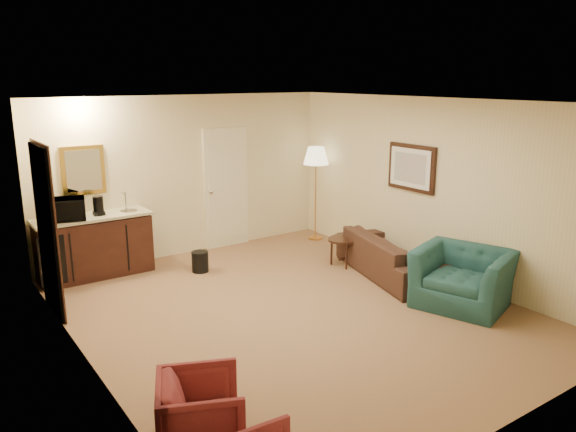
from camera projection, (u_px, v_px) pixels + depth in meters
The scene contains 11 objects.
ground at pixel (293, 311), 7.11m from camera, with size 6.00×6.00×0.00m, color #8E6848.
room_walls at pixel (253, 169), 7.25m from camera, with size 5.02×6.01×2.61m.
wetbar_cabinet at pixel (95, 246), 8.24m from camera, with size 1.64×0.58×0.92m, color #351811.
sofa at pixel (390, 249), 8.29m from camera, with size 2.05×0.60×0.80m, color black.
teal_armchair at pixel (463, 269), 7.17m from camera, with size 1.14×0.74×0.99m, color #1B4244.
rose_chair_near at pixel (201, 409), 4.42m from camera, with size 0.65×0.61×0.67m, color maroon.
coffee_table at pixel (349, 250), 8.85m from camera, with size 0.76×0.51×0.44m, color black.
floor_lamp at pixel (316, 193), 10.03m from camera, with size 0.45×0.45×1.69m, color gold.
waste_bin at pixel (200, 262), 8.49m from camera, with size 0.25×0.25×0.31m, color black.
microwave at pixel (64, 207), 7.84m from camera, with size 0.56×0.31×0.38m, color black.
coffee_maker at pixel (98, 206), 8.13m from camera, with size 0.15×0.15×0.28m, color black.
Camera 1 is at (-3.82, -5.38, 2.89)m, focal length 35.00 mm.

